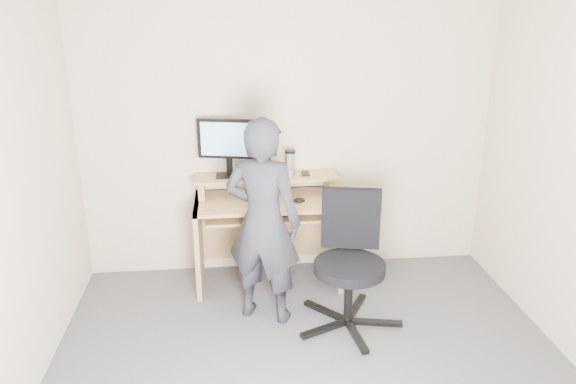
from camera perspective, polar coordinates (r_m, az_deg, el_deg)
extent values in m
cube|color=beige|center=(4.78, 0.00, 6.21)|extent=(3.50, 0.02, 2.50)
cube|color=tan|center=(4.77, -9.02, -5.23)|extent=(0.04, 0.60, 0.75)
cube|color=tan|center=(4.83, 4.87, -4.67)|extent=(0.04, 0.60, 0.75)
cube|color=tan|center=(4.63, -2.07, -0.92)|extent=(1.20, 0.60, 0.03)
cube|color=tan|center=(4.59, -1.99, -2.38)|extent=(1.02, 0.38, 0.02)
cube|color=tan|center=(4.74, -8.75, 0.50)|extent=(0.05, 0.28, 0.15)
cube|color=tan|center=(4.80, 4.23, 0.94)|extent=(0.05, 0.28, 0.15)
cube|color=tan|center=(4.72, -2.23, 1.56)|extent=(1.20, 0.30, 0.02)
cube|color=tan|center=(5.01, -2.26, -3.12)|extent=(1.20, 0.03, 0.65)
cube|color=black|center=(4.70, -5.92, 1.68)|extent=(0.23, 0.14, 0.02)
cube|color=black|center=(4.70, -5.96, 2.68)|extent=(0.05, 0.04, 0.14)
cube|color=black|center=(4.61, -6.06, 5.40)|extent=(0.51, 0.15, 0.33)
cube|color=#81BBDF|center=(4.59, -6.06, 5.34)|extent=(0.45, 0.10, 0.28)
cube|color=black|center=(4.68, -2.46, 2.86)|extent=(0.11, 0.15, 0.20)
cylinder|color=silver|center=(4.68, 0.22, 2.85)|extent=(0.10, 0.10, 0.20)
cube|color=black|center=(4.74, 1.77, 1.89)|extent=(0.08, 0.13, 0.01)
cube|color=black|center=(4.65, -5.52, 1.61)|extent=(0.05, 0.05, 0.03)
torus|color=silver|center=(4.75, -5.07, 1.90)|extent=(0.19, 0.19, 0.06)
cube|color=black|center=(4.57, -1.42, -2.10)|extent=(0.48, 0.26, 0.03)
ellipsoid|color=black|center=(4.54, 1.14, -0.84)|extent=(0.10, 0.07, 0.04)
cube|color=black|center=(4.33, 8.86, -12.96)|extent=(0.40, 0.13, 0.03)
cube|color=black|center=(4.49, 6.88, -11.58)|extent=(0.24, 0.37, 0.03)
cube|color=black|center=(4.42, 3.83, -11.98)|extent=(0.30, 0.33, 0.03)
cube|color=black|center=(4.22, 3.71, -13.70)|extent=(0.38, 0.21, 0.03)
cube|color=black|center=(4.16, 6.97, -14.37)|extent=(0.10, 0.40, 0.03)
cylinder|color=black|center=(4.21, 6.16, -10.39)|extent=(0.06, 0.06, 0.41)
cylinder|color=black|center=(4.10, 6.27, -7.63)|extent=(0.52, 0.52, 0.07)
cube|color=black|center=(4.19, 6.40, -2.67)|extent=(0.44, 0.15, 0.47)
imported|color=black|center=(4.09, -2.55, -3.06)|extent=(0.67, 0.56, 1.56)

